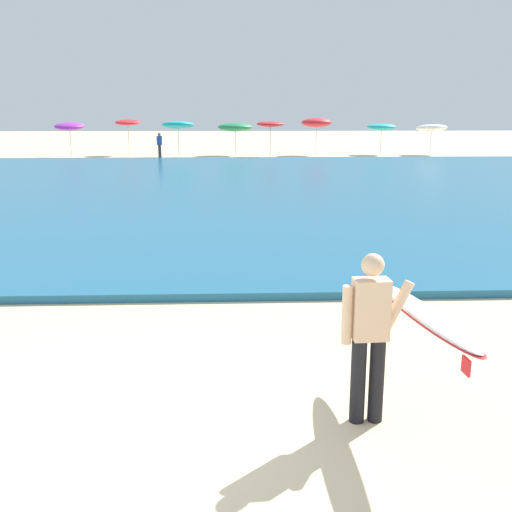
# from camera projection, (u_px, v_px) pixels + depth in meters

# --- Properties ---
(ground_plane) EXTENTS (160.00, 160.00, 0.00)m
(ground_plane) POSITION_uv_depth(u_px,v_px,m) (110.00, 439.00, 5.68)
(ground_plane) COLOR beige
(sea) EXTENTS (120.00, 28.00, 0.14)m
(sea) POSITION_uv_depth(u_px,v_px,m) (201.00, 187.00, 23.24)
(sea) COLOR #1E6084
(sea) RESTS_ON ground
(surfer_with_board) EXTENTS (1.03, 2.60, 1.73)m
(surfer_with_board) POSITION_uv_depth(u_px,v_px,m) (396.00, 323.00, 5.80)
(surfer_with_board) COLOR black
(surfer_with_board) RESTS_ON ground
(beach_umbrella_0) EXTENTS (1.88, 1.92, 2.27)m
(beach_umbrella_0) POSITION_uv_depth(u_px,v_px,m) (69.00, 126.00, 38.49)
(beach_umbrella_0) COLOR beige
(beach_umbrella_0) RESTS_ON ground
(beach_umbrella_1) EXTENTS (1.70, 1.73, 2.40)m
(beach_umbrella_1) POSITION_uv_depth(u_px,v_px,m) (128.00, 122.00, 40.16)
(beach_umbrella_1) COLOR beige
(beach_umbrella_1) RESTS_ON ground
(beach_umbrella_2) EXTENTS (2.05, 2.08, 2.35)m
(beach_umbrella_2) POSITION_uv_depth(u_px,v_px,m) (178.00, 125.00, 38.36)
(beach_umbrella_2) COLOR beige
(beach_umbrella_2) RESTS_ON ground
(beach_umbrella_3) EXTENTS (2.30, 2.30, 2.13)m
(beach_umbrella_3) POSITION_uv_depth(u_px,v_px,m) (235.00, 127.00, 39.86)
(beach_umbrella_3) COLOR beige
(beach_umbrella_3) RESTS_ON ground
(beach_umbrella_4) EXTENTS (1.74, 1.75, 2.29)m
(beach_umbrella_4) POSITION_uv_depth(u_px,v_px,m) (270.00, 124.00, 38.05)
(beach_umbrella_4) COLOR beige
(beach_umbrella_4) RESTS_ON ground
(beach_umbrella_5) EXTENTS (2.03, 2.03, 2.44)m
(beach_umbrella_5) POSITION_uv_depth(u_px,v_px,m) (317.00, 123.00, 40.13)
(beach_umbrella_5) COLOR beige
(beach_umbrella_5) RESTS_ON ground
(beach_umbrella_6) EXTENTS (1.97, 1.98, 2.06)m
(beach_umbrella_6) POSITION_uv_depth(u_px,v_px,m) (382.00, 127.00, 40.74)
(beach_umbrella_6) COLOR beige
(beach_umbrella_6) RESTS_ON ground
(beach_umbrella_7) EXTENTS (2.07, 2.11, 2.10)m
(beach_umbrella_7) POSITION_uv_depth(u_px,v_px,m) (432.00, 128.00, 40.59)
(beach_umbrella_7) COLOR beige
(beach_umbrella_7) RESTS_ON ground
(beachgoer_near_row_left) EXTENTS (0.32, 0.20, 1.58)m
(beachgoer_near_row_left) POSITION_uv_depth(u_px,v_px,m) (160.00, 145.00, 37.52)
(beachgoer_near_row_left) COLOR #383842
(beachgoer_near_row_left) RESTS_ON ground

